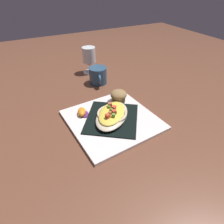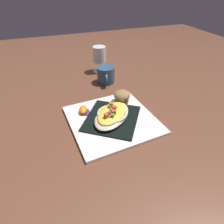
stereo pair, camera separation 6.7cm
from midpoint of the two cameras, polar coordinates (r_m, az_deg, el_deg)
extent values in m
plane|color=brown|center=(0.69, -2.76, -2.86)|extent=(2.60, 2.60, 0.00)
cube|color=white|center=(0.69, -2.77, -2.49)|extent=(0.32, 0.32, 0.01)
cube|color=black|center=(0.68, -2.79, -1.98)|extent=(0.26, 0.26, 0.00)
ellipsoid|color=beige|center=(0.67, -2.82, -1.07)|extent=(0.20, 0.20, 0.02)
torus|color=beige|center=(0.67, -2.85, -0.52)|extent=(0.15, 0.15, 0.01)
ellipsoid|color=yellow|center=(0.67, -2.85, -0.36)|extent=(0.17, 0.17, 0.02)
cube|color=#56A833|center=(0.68, -3.48, 1.53)|extent=(0.01, 0.01, 0.01)
cube|color=#549637|center=(0.63, -2.54, -1.11)|extent=(0.02, 0.02, 0.01)
cube|color=#D84A29|center=(0.65, -2.59, -0.14)|extent=(0.01, 0.01, 0.01)
cube|color=#AD5436|center=(0.68, -3.42, 2.17)|extent=(0.02, 0.02, 0.01)
cube|color=#CF452B|center=(0.63, -4.35, -1.29)|extent=(0.02, 0.02, 0.01)
cube|color=#BA562D|center=(0.67, -3.50, 0.70)|extent=(0.01, 0.01, 0.01)
cube|color=green|center=(0.66, -3.02, 0.30)|extent=(0.01, 0.01, 0.01)
cube|color=#AD5D32|center=(0.65, -3.55, -0.42)|extent=(0.01, 0.01, 0.01)
cube|color=#D9482D|center=(0.67, -2.28, 1.18)|extent=(0.02, 0.02, 0.01)
cube|color=#D2432C|center=(0.65, -2.30, -0.08)|extent=(0.01, 0.01, 0.01)
cylinder|color=olive|center=(0.77, -0.51, 3.92)|extent=(0.06, 0.06, 0.03)
ellipsoid|color=olive|center=(0.76, -0.52, 5.27)|extent=(0.07, 0.07, 0.04)
ellipsoid|color=#4C0F23|center=(0.75, -0.52, 5.78)|extent=(0.03, 0.03, 0.01)
ellipsoid|color=#5D2665|center=(0.72, -11.28, -0.61)|extent=(0.04, 0.05, 0.01)
ellipsoid|color=orange|center=(0.71, -11.87, -0.04)|extent=(0.04, 0.06, 0.02)
cylinder|color=#2E4E6C|center=(0.93, -6.36, 10.98)|extent=(0.09, 0.09, 0.08)
torus|color=#2E4E6C|center=(0.89, -6.00, 9.75)|extent=(0.02, 0.05, 0.05)
cylinder|color=#4C2D14|center=(0.94, -6.31, 10.34)|extent=(0.07, 0.07, 0.05)
cylinder|color=white|center=(1.07, -8.49, 11.99)|extent=(0.08, 0.08, 0.00)
cylinder|color=white|center=(1.06, -8.63, 13.40)|extent=(0.01, 0.01, 0.05)
cylinder|color=white|center=(1.03, -8.97, 16.77)|extent=(0.07, 0.07, 0.08)
cylinder|color=silver|center=(1.04, -8.86, 15.75)|extent=(0.06, 0.06, 0.04)
camera|label=1|loc=(0.03, -92.86, -2.11)|focal=30.02mm
camera|label=2|loc=(0.03, 87.14, 2.11)|focal=30.02mm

